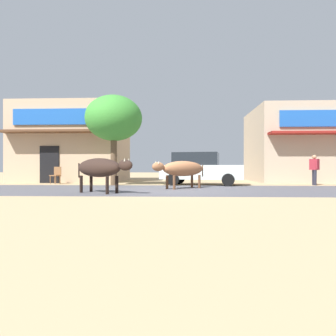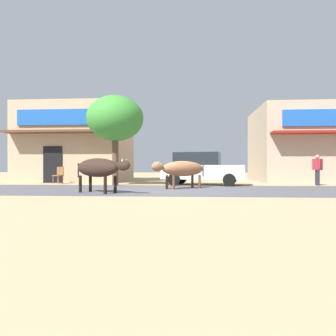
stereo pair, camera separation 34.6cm
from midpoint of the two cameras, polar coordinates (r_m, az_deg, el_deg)
name	(u,v)px [view 1 (the left image)]	position (r m, az deg, el deg)	size (l,w,h in m)	color
ground	(164,190)	(12.28, -1.47, -4.05)	(80.00, 80.00, 0.00)	tan
asphalt_road	(164,190)	(12.28, -1.47, -4.04)	(72.00, 5.80, 0.00)	#535259
storefront_left_cafe	(75,144)	(21.18, -17.34, 4.23)	(6.33, 6.51, 4.80)	tan
storefront_right_club	(317,145)	(21.59, 25.52, 3.80)	(8.10, 6.51, 4.55)	tan
roadside_tree	(114,119)	(15.71, -10.65, 8.97)	(2.81, 2.81, 4.46)	brown
parked_hatchback_car	(200,168)	(15.65, 5.35, -0.06)	(4.30, 2.35, 1.64)	silver
cow_near_brown	(100,168)	(10.96, -13.32, 0.00)	(2.36, 1.65, 1.21)	#31221C
cow_far_dark	(182,169)	(12.94, 1.88, -0.16)	(2.34, 2.11, 1.16)	#9F6440
pedestrian_by_shop	(314,168)	(16.85, 24.95, 0.08)	(0.46, 0.61, 1.51)	#262633
cafe_chair_near_tree	(56,174)	(17.65, -20.55, -1.11)	(0.54, 0.54, 0.92)	brown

